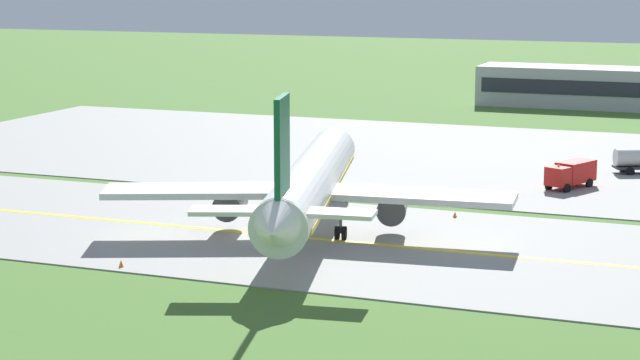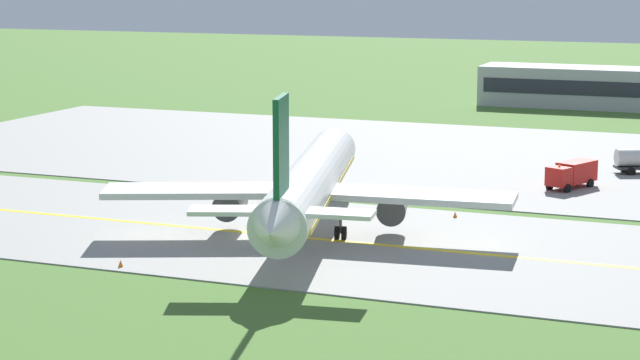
# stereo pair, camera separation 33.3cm
# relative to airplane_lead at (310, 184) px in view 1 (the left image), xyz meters

# --- Properties ---
(ground_plane) EXTENTS (500.00, 500.00, 0.00)m
(ground_plane) POSITION_rel_airplane_lead_xyz_m (-4.30, -1.53, -4.13)
(ground_plane) COLOR #47702D
(taxiway_strip) EXTENTS (240.00, 28.00, 0.10)m
(taxiway_strip) POSITION_rel_airplane_lead_xyz_m (-4.30, -1.53, -4.08)
(taxiway_strip) COLOR gray
(taxiway_strip) RESTS_ON ground
(apron_pad) EXTENTS (140.00, 52.00, 0.10)m
(apron_pad) POSITION_rel_airplane_lead_xyz_m (5.70, 40.47, -4.08)
(apron_pad) COLOR gray
(apron_pad) RESTS_ON ground
(taxiway_centreline) EXTENTS (220.00, 0.60, 0.01)m
(taxiway_centreline) POSITION_rel_airplane_lead_xyz_m (-4.30, -1.53, -4.03)
(taxiway_centreline) COLOR yellow
(taxiway_centreline) RESTS_ON taxiway_strip
(airplane_lead) EXTENTS (32.03, 39.14, 12.70)m
(airplane_lead) POSITION_rel_airplane_lead_xyz_m (0.00, 0.00, 0.00)
(airplane_lead) COLOR white
(airplane_lead) RESTS_ON ground
(service_truck_baggage) EXTENTS (4.29, 6.32, 2.60)m
(service_truck_baggage) POSITION_rel_airplane_lead_xyz_m (16.17, 26.99, -2.60)
(service_truck_baggage) COLOR red
(service_truck_baggage) RESTS_ON ground
(traffic_cone_near_edge) EXTENTS (0.44, 0.44, 0.60)m
(traffic_cone_near_edge) POSITION_rel_airplane_lead_xyz_m (9.20, 10.07, -3.83)
(traffic_cone_near_edge) COLOR orange
(traffic_cone_near_edge) RESTS_ON ground
(traffic_cone_mid_edge) EXTENTS (0.44, 0.44, 0.60)m
(traffic_cone_mid_edge) POSITION_rel_airplane_lead_xyz_m (-8.62, -14.49, -3.83)
(traffic_cone_mid_edge) COLOR orange
(traffic_cone_mid_edge) RESTS_ON ground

